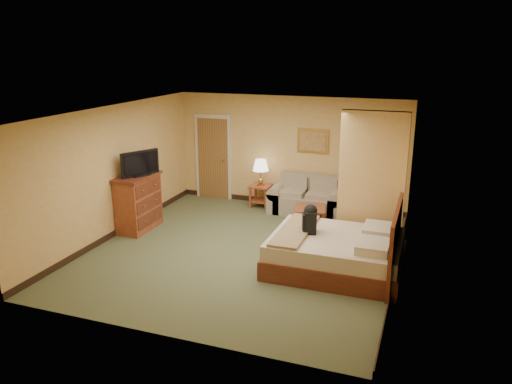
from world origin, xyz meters
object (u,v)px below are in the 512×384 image
at_px(coffee_table, 310,213).
at_px(bed, 339,252).
at_px(dresser, 138,202).
at_px(loveseat, 307,201).

relative_size(coffee_table, bed, 0.34).
bearing_deg(dresser, coffee_table, 22.59).
bearing_deg(dresser, loveseat, 36.12).
bearing_deg(coffee_table, bed, -63.20).
xyz_separation_m(dresser, bed, (4.29, -0.57, -0.26)).
bearing_deg(loveseat, bed, -65.63).
height_order(coffee_table, dresser, dresser).
relative_size(dresser, bed, 0.53).
xyz_separation_m(loveseat, bed, (1.26, -2.78, 0.05)).
xyz_separation_m(coffee_table, dresser, (-3.31, -1.38, 0.29)).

